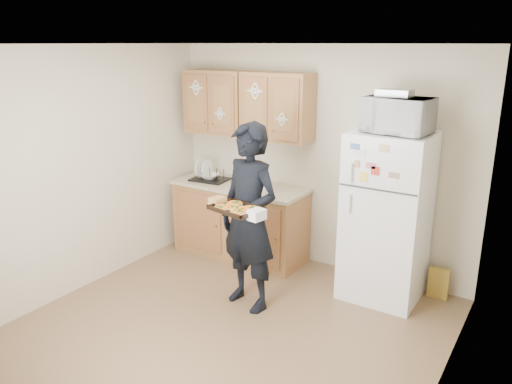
# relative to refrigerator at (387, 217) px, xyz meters

# --- Properties ---
(floor) EXTENTS (3.60, 3.60, 0.00)m
(floor) POSITION_rel_refrigerator_xyz_m (-0.95, -1.43, -0.85)
(floor) COLOR brown
(floor) RESTS_ON ground
(ceiling) EXTENTS (3.60, 3.60, 0.00)m
(ceiling) POSITION_rel_refrigerator_xyz_m (-0.95, -1.43, 1.65)
(ceiling) COLOR silver
(ceiling) RESTS_ON wall_back
(wall_back) EXTENTS (3.60, 0.04, 2.50)m
(wall_back) POSITION_rel_refrigerator_xyz_m (-0.95, 0.37, 0.40)
(wall_back) COLOR beige
(wall_back) RESTS_ON floor
(wall_front) EXTENTS (3.60, 0.04, 2.50)m
(wall_front) POSITION_rel_refrigerator_xyz_m (-0.95, -3.23, 0.40)
(wall_front) COLOR beige
(wall_front) RESTS_ON floor
(wall_left) EXTENTS (0.04, 3.60, 2.50)m
(wall_left) POSITION_rel_refrigerator_xyz_m (-2.75, -1.43, 0.40)
(wall_left) COLOR beige
(wall_left) RESTS_ON floor
(wall_right) EXTENTS (0.04, 3.60, 2.50)m
(wall_right) POSITION_rel_refrigerator_xyz_m (0.85, -1.43, 0.40)
(wall_right) COLOR beige
(wall_right) RESTS_ON floor
(refrigerator) EXTENTS (0.75, 0.70, 1.70)m
(refrigerator) POSITION_rel_refrigerator_xyz_m (0.00, 0.00, 0.00)
(refrigerator) COLOR white
(refrigerator) RESTS_ON floor
(base_cabinet) EXTENTS (1.60, 0.60, 0.86)m
(base_cabinet) POSITION_rel_refrigerator_xyz_m (-1.80, 0.05, -0.42)
(base_cabinet) COLOR brown
(base_cabinet) RESTS_ON floor
(countertop) EXTENTS (1.64, 0.64, 0.04)m
(countertop) POSITION_rel_refrigerator_xyz_m (-1.80, 0.05, 0.03)
(countertop) COLOR tan
(countertop) RESTS_ON base_cabinet
(upper_cab_left) EXTENTS (0.80, 0.33, 0.75)m
(upper_cab_left) POSITION_rel_refrigerator_xyz_m (-2.20, 0.18, 0.98)
(upper_cab_left) COLOR brown
(upper_cab_left) RESTS_ON wall_back
(upper_cab_right) EXTENTS (0.80, 0.33, 0.75)m
(upper_cab_right) POSITION_rel_refrigerator_xyz_m (-1.38, 0.18, 0.98)
(upper_cab_right) COLOR brown
(upper_cab_right) RESTS_ON wall_back
(cereal_box) EXTENTS (0.20, 0.07, 0.32)m
(cereal_box) POSITION_rel_refrigerator_xyz_m (0.52, 0.24, -0.69)
(cereal_box) COLOR gold
(cereal_box) RESTS_ON floor
(person) EXTENTS (0.74, 0.56, 1.82)m
(person) POSITION_rel_refrigerator_xyz_m (-1.04, -0.91, 0.06)
(person) COLOR black
(person) RESTS_ON floor
(baking_tray) EXTENTS (0.50, 0.40, 0.04)m
(baking_tray) POSITION_rel_refrigerator_xyz_m (-0.98, -1.20, 0.24)
(baking_tray) COLOR black
(baking_tray) RESTS_ON person
(pizza_front_left) EXTENTS (0.15, 0.15, 0.02)m
(pizza_front_left) POSITION_rel_refrigerator_xyz_m (-1.10, -1.25, 0.26)
(pizza_front_left) COLOR orange
(pizza_front_left) RESTS_ON baking_tray
(pizza_front_right) EXTENTS (0.15, 0.15, 0.02)m
(pizza_front_right) POSITION_rel_refrigerator_xyz_m (-0.90, -1.29, 0.26)
(pizza_front_right) COLOR orange
(pizza_front_right) RESTS_ON baking_tray
(pizza_back_left) EXTENTS (0.15, 0.15, 0.02)m
(pizza_back_left) POSITION_rel_refrigerator_xyz_m (-1.07, -1.11, 0.26)
(pizza_back_left) COLOR orange
(pizza_back_left) RESTS_ON baking_tray
(pizza_back_right) EXTENTS (0.15, 0.15, 0.02)m
(pizza_back_right) POSITION_rel_refrigerator_xyz_m (-0.87, -1.15, 0.26)
(pizza_back_right) COLOR orange
(pizza_back_right) RESTS_ON baking_tray
(pizza_center) EXTENTS (0.15, 0.15, 0.02)m
(pizza_center) POSITION_rel_refrigerator_xyz_m (-0.98, -1.20, 0.26)
(pizza_center) COLOR orange
(pizza_center) RESTS_ON baking_tray
(microwave) EXTENTS (0.64, 0.46, 0.33)m
(microwave) POSITION_rel_refrigerator_xyz_m (0.04, -0.05, 1.02)
(microwave) COLOR white
(microwave) RESTS_ON refrigerator
(foil_pan) EXTENTS (0.31, 0.22, 0.07)m
(foil_pan) POSITION_rel_refrigerator_xyz_m (-0.01, -0.02, 1.22)
(foil_pan) COLOR silver
(foil_pan) RESTS_ON microwave
(dish_rack) EXTENTS (0.47, 0.37, 0.17)m
(dish_rack) POSITION_rel_refrigerator_xyz_m (-2.21, 0.01, 0.14)
(dish_rack) COLOR black
(dish_rack) RESTS_ON countertop
(bowl) EXTENTS (0.25, 0.25, 0.06)m
(bowl) POSITION_rel_refrigerator_xyz_m (-2.21, 0.01, 0.10)
(bowl) COLOR silver
(bowl) RESTS_ON dish_rack
(soap_bottle) EXTENTS (0.11, 0.11, 0.18)m
(soap_bottle) POSITION_rel_refrigerator_xyz_m (-1.39, -0.05, 0.14)
(soap_bottle) COLOR white
(soap_bottle) RESTS_ON countertop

